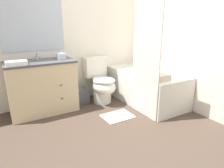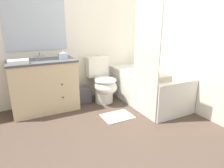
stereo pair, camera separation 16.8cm
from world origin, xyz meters
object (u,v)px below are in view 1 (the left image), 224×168
at_px(bathtub, 145,86).
at_px(bath_mat, 118,116).
at_px(hand_towel_folded, 16,63).
at_px(bath_towel_folded, 159,78).
at_px(vanity_cabinet, 42,86).
at_px(toilet, 101,83).
at_px(sink_faucet, 37,57).
at_px(tissue_box, 61,56).
at_px(wastebasket, 81,96).

relative_size(bathtub, bath_mat, 3.30).
height_order(hand_towel_folded, bath_towel_folded, hand_towel_folded).
relative_size(vanity_cabinet, bath_mat, 2.26).
relative_size(vanity_cabinet, hand_towel_folded, 3.74).
bearing_deg(toilet, sink_faucet, 163.72).
xyz_separation_m(vanity_cabinet, toilet, (0.99, -0.10, -0.07)).
bearing_deg(hand_towel_folded, tissue_box, 11.26).
xyz_separation_m(vanity_cabinet, tissue_box, (0.33, -0.03, 0.45)).
distance_m(bathtub, bath_towel_folded, 0.64).
relative_size(vanity_cabinet, bath_towel_folded, 3.54).
xyz_separation_m(wastebasket, hand_towel_folded, (-0.98, -0.19, 0.72)).
bearing_deg(bath_mat, vanity_cabinet, 139.39).
bearing_deg(hand_towel_folded, wastebasket, 11.17).
relative_size(vanity_cabinet, tissue_box, 7.93).
relative_size(wastebasket, bath_towel_folded, 0.91).
distance_m(wastebasket, bath_mat, 0.87).
bearing_deg(sink_faucet, wastebasket, -13.19).
xyz_separation_m(hand_towel_folded, bath_mat, (1.24, -0.62, -0.84)).
xyz_separation_m(vanity_cabinet, wastebasket, (0.64, 0.04, -0.29)).
height_order(hand_towel_folded, bath_mat, hand_towel_folded).
bearing_deg(toilet, tissue_box, 173.45).
distance_m(hand_towel_folded, bath_towel_folded, 2.03).
relative_size(hand_towel_folded, bath_towel_folded, 0.95).
xyz_separation_m(tissue_box, hand_towel_folded, (-0.66, -0.13, -0.02)).
height_order(tissue_box, bath_towel_folded, tissue_box).
bearing_deg(bath_towel_folded, bath_mat, 158.23).
relative_size(sink_faucet, toilet, 0.18).
xyz_separation_m(bathtub, bath_mat, (-0.77, -0.29, -0.27)).
bearing_deg(vanity_cabinet, bathtub, -16.12).
bearing_deg(sink_faucet, bath_mat, -46.76).
distance_m(tissue_box, bath_towel_folded, 1.55).
bearing_deg(wastebasket, hand_towel_folded, -168.83).
bearing_deg(bathtub, toilet, 150.96).
bearing_deg(bathtub, bath_mat, -159.17).
bearing_deg(toilet, bath_mat, -96.68).
bearing_deg(sink_faucet, vanity_cabinet, -90.00).
xyz_separation_m(tissue_box, bath_towel_folded, (1.16, -0.99, -0.28)).
xyz_separation_m(sink_faucet, wastebasket, (0.64, -0.15, -0.73)).
height_order(wastebasket, bath_towel_folded, bath_towel_folded).
distance_m(toilet, bath_mat, 0.76).
bearing_deg(wastebasket, bathtub, -26.74).
xyz_separation_m(sink_faucet, hand_towel_folded, (-0.33, -0.34, -0.01)).
distance_m(vanity_cabinet, toilet, 1.00).
height_order(tissue_box, hand_towel_folded, tissue_box).
distance_m(toilet, bath_towel_folded, 1.07).
distance_m(bathtub, tissue_box, 1.55).
bearing_deg(toilet, bathtub, -29.04).
distance_m(wastebasket, hand_towel_folded, 1.23).
bearing_deg(vanity_cabinet, bath_mat, -40.61).
distance_m(vanity_cabinet, bath_mat, 1.27).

